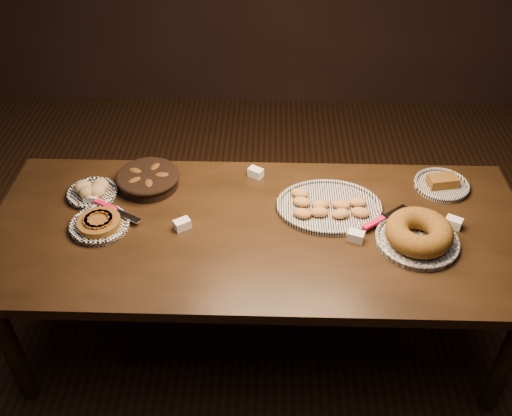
{
  "coord_description": "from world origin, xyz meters",
  "views": [
    {
      "loc": [
        0.04,
        -1.88,
        2.42
      ],
      "look_at": [
        -0.01,
        0.05,
        0.82
      ],
      "focal_mm": 40.0,
      "sensor_mm": 36.0,
      "label": 1
    }
  ],
  "objects_px": {
    "buffet_table": "(259,240)",
    "madeleine_platter": "(328,206)",
    "apple_tart_plate": "(100,223)",
    "bundt_cake_plate": "(418,234)"
  },
  "relations": [
    {
      "from": "apple_tart_plate",
      "to": "bundt_cake_plate",
      "type": "distance_m",
      "value": 1.38
    },
    {
      "from": "apple_tart_plate",
      "to": "madeleine_platter",
      "type": "distance_m",
      "value": 1.03
    },
    {
      "from": "madeleine_platter",
      "to": "buffet_table",
      "type": "bearing_deg",
      "value": -172.05
    },
    {
      "from": "madeleine_platter",
      "to": "bundt_cake_plate",
      "type": "distance_m",
      "value": 0.42
    },
    {
      "from": "apple_tart_plate",
      "to": "madeleine_platter",
      "type": "height_order",
      "value": "same"
    },
    {
      "from": "buffet_table",
      "to": "madeleine_platter",
      "type": "height_order",
      "value": "madeleine_platter"
    },
    {
      "from": "madeleine_platter",
      "to": "bundt_cake_plate",
      "type": "xyz_separation_m",
      "value": [
        0.36,
        -0.21,
        0.03
      ]
    },
    {
      "from": "apple_tart_plate",
      "to": "madeleine_platter",
      "type": "relative_size",
      "value": 0.66
    },
    {
      "from": "buffet_table",
      "to": "apple_tart_plate",
      "type": "relative_size",
      "value": 7.6
    },
    {
      "from": "buffet_table",
      "to": "apple_tart_plate",
      "type": "distance_m",
      "value": 0.71
    }
  ]
}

